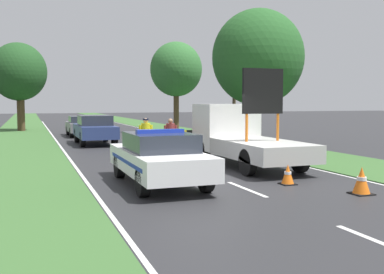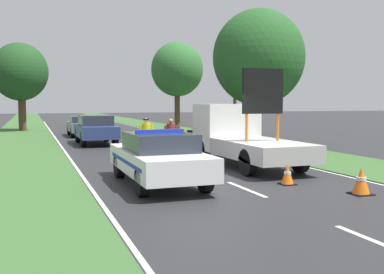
{
  "view_description": "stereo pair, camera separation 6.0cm",
  "coord_description": "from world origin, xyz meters",
  "views": [
    {
      "loc": [
        -5.25,
        -12.18,
        2.25
      ],
      "look_at": [
        -0.21,
        1.63,
        1.1
      ],
      "focal_mm": 42.0,
      "sensor_mm": 36.0,
      "label": 1
    },
    {
      "loc": [
        -5.19,
        -12.2,
        2.25
      ],
      "look_at": [
        -0.21,
        1.63,
        1.1
      ],
      "focal_mm": 42.0,
      "sensor_mm": 36.0,
      "label": 2
    }
  ],
  "objects": [
    {
      "name": "road_barrier",
      "position": [
        0.21,
        6.2,
        0.84
      ],
      "size": [
        2.95,
        0.08,
        1.02
      ],
      "rotation": [
        0.0,
        0.0,
        0.12
      ],
      "color": "black",
      "rests_on": "ground"
    },
    {
      "name": "grass_verge_right",
      "position": [
        5.7,
        20.0,
        0.01
      ],
      "size": [
        3.68,
        120.0,
        0.03
      ],
      "color": "#38602D",
      "rests_on": "ground"
    },
    {
      "name": "roadside_tree_mid_left",
      "position": [
        -5.86,
        24.7,
        4.52
      ],
      "size": [
        4.19,
        4.19,
        6.74
      ],
      "color": "#4C3823",
      "rests_on": "ground"
    },
    {
      "name": "utility_pole",
      "position": [
        6.05,
        11.6,
        3.41
      ],
      "size": [
        1.2,
        0.2,
        6.59
      ],
      "color": "#473828",
      "rests_on": "ground"
    },
    {
      "name": "grass_verge_left",
      "position": [
        -5.7,
        20.0,
        0.01
      ],
      "size": [
        3.68,
        120.0,
        0.03
      ],
      "color": "#38602D",
      "rests_on": "ground"
    },
    {
      "name": "ground_plane",
      "position": [
        0.0,
        0.0,
        0.0
      ],
      "size": [
        160.0,
        160.0,
        0.0
      ],
      "primitive_type": "plane",
      "color": "#28282B"
    },
    {
      "name": "roadside_tree_mid_right",
      "position": [
        -5.67,
        24.5,
        4.94
      ],
      "size": [
        3.13,
        3.13,
        6.63
      ],
      "color": "#4C3823",
      "rests_on": "ground"
    },
    {
      "name": "pedestrian_civilian",
      "position": [
        0.27,
        5.55,
        0.92
      ],
      "size": [
        0.56,
        0.36,
        1.56
      ],
      "rotation": [
        0.0,
        0.0,
        0.03
      ],
      "color": "brown",
      "rests_on": "ground"
    },
    {
      "name": "roadside_tree_near_left",
      "position": [
        5.9,
        8.5,
        4.51
      ],
      "size": [
        4.7,
        4.7,
        6.99
      ],
      "color": "#4C3823",
      "rests_on": "ground"
    },
    {
      "name": "police_car",
      "position": [
        -1.93,
        -0.46,
        0.74
      ],
      "size": [
        1.86,
        4.74,
        1.52
      ],
      "rotation": [
        0.0,
        0.0,
        0.08
      ],
      "color": "white",
      "rests_on": "ground"
    },
    {
      "name": "queued_car_suv_grey",
      "position": [
        -1.88,
        18.13,
        0.7
      ],
      "size": [
        1.92,
        4.29,
        1.32
      ],
      "rotation": [
        0.0,
        0.0,
        3.14
      ],
      "color": "slate",
      "rests_on": "ground"
    },
    {
      "name": "traffic_cone_near_truck",
      "position": [
        -0.18,
        6.52,
        0.32
      ],
      "size": [
        0.47,
        0.47,
        0.64
      ],
      "color": "black",
      "rests_on": "ground"
    },
    {
      "name": "roadside_tree_near_right",
      "position": [
        4.79,
        18.64,
        4.56
      ],
      "size": [
        3.71,
        3.71,
        6.53
      ],
      "color": "#4C3823",
      "rests_on": "ground"
    },
    {
      "name": "lane_markings",
      "position": [
        0.0,
        12.42,
        0.0
      ],
      "size": [
        7.62,
        59.28,
        0.01
      ],
      "color": "silver",
      "rests_on": "ground"
    },
    {
      "name": "traffic_cone_centre_front",
      "position": [
        1.36,
        -1.69,
        0.27
      ],
      "size": [
        0.4,
        0.4,
        0.55
      ],
      "color": "black",
      "rests_on": "ground"
    },
    {
      "name": "work_truck",
      "position": [
        1.93,
        2.42,
        1.05
      ],
      "size": [
        2.1,
        5.78,
        3.33
      ],
      "rotation": [
        0.0,
        0.0,
        3.07
      ],
      "color": "white",
      "rests_on": "ground"
    },
    {
      "name": "queued_car_hatch_blue",
      "position": [
        -1.94,
        12.01,
        0.81
      ],
      "size": [
        1.83,
        4.55,
        1.54
      ],
      "rotation": [
        0.0,
        0.0,
        3.14
      ],
      "color": "navy",
      "rests_on": "ground"
    },
    {
      "name": "traffic_cone_near_police",
      "position": [
        2.35,
        -3.44,
        0.33
      ],
      "size": [
        0.49,
        0.49,
        0.68
      ],
      "color": "black",
      "rests_on": "ground"
    },
    {
      "name": "police_officer",
      "position": [
        -0.8,
        5.48,
        0.95
      ],
      "size": [
        0.57,
        0.37,
        1.6
      ],
      "rotation": [
        0.0,
        0.0,
        3.65
      ],
      "color": "#191E38",
      "rests_on": "ground"
    }
  ]
}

